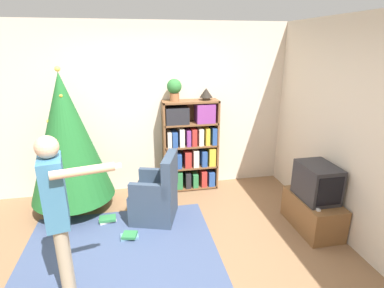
{
  "coord_description": "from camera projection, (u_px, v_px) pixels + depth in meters",
  "views": [
    {
      "loc": [
        -0.24,
        -2.75,
        2.27
      ],
      "look_at": [
        0.47,
        0.83,
        1.05
      ],
      "focal_mm": 28.0,
      "sensor_mm": 36.0,
      "label": 1
    }
  ],
  "objects": [
    {
      "name": "television",
      "position": [
        317.0,
        182.0,
        3.7
      ],
      "size": [
        0.39,
        0.53,
        0.45
      ],
      "color": "#28282D",
      "rests_on": "tv_stand"
    },
    {
      "name": "potted_plant",
      "position": [
        174.0,
        88.0,
        4.42
      ],
      "size": [
        0.22,
        0.22,
        0.33
      ],
      "color": "#935B38",
      "rests_on": "bookshelf"
    },
    {
      "name": "wall_back",
      "position": [
        149.0,
        109.0,
        4.66
      ],
      "size": [
        8.0,
        0.1,
        2.6
      ],
      "color": "beige",
      "rests_on": "ground_plane"
    },
    {
      "name": "area_rug",
      "position": [
        121.0,
        249.0,
        3.48
      ],
      "size": [
        2.21,
        1.7,
        0.01
      ],
      "color": "#3D4C70",
      "rests_on": "ground_plane"
    },
    {
      "name": "standing_person",
      "position": [
        58.0,
        209.0,
        2.53
      ],
      "size": [
        0.69,
        0.46,
        1.59
      ],
      "rotation": [
        0.0,
        0.0,
        -1.37
      ],
      "color": "#9E937F",
      "rests_on": "ground_plane"
    },
    {
      "name": "table_lamp",
      "position": [
        206.0,
        93.0,
        4.54
      ],
      "size": [
        0.2,
        0.2,
        0.18
      ],
      "color": "#473828",
      "rests_on": "bookshelf"
    },
    {
      "name": "wall_right",
      "position": [
        362.0,
        136.0,
        3.32
      ],
      "size": [
        0.1,
        8.0,
        2.6
      ],
      "color": "beige",
      "rests_on": "ground_plane"
    },
    {
      "name": "bookshelf",
      "position": [
        191.0,
        145.0,
        4.75
      ],
      "size": [
        0.87,
        0.29,
        1.46
      ],
      "color": "brown",
      "rests_on": "ground_plane"
    },
    {
      "name": "book_pile_by_chair",
      "position": [
        130.0,
        236.0,
        3.68
      ],
      "size": [
        0.22,
        0.18,
        0.07
      ],
      "color": "#5B899E",
      "rests_on": "ground_plane"
    },
    {
      "name": "book_pile_near_tree",
      "position": [
        108.0,
        219.0,
        4.02
      ],
      "size": [
        0.24,
        0.18,
        0.06
      ],
      "color": "beige",
      "rests_on": "ground_plane"
    },
    {
      "name": "christmas_tree",
      "position": [
        67.0,
        138.0,
        3.99
      ],
      "size": [
        1.11,
        1.11,
        2.01
      ],
      "color": "#4C3323",
      "rests_on": "ground_plane"
    },
    {
      "name": "tv_stand",
      "position": [
        312.0,
        213.0,
        3.84
      ],
      "size": [
        0.44,
        0.81,
        0.42
      ],
      "color": "brown",
      "rests_on": "ground_plane"
    },
    {
      "name": "ground_plane",
      "position": [
        165.0,
        259.0,
        3.32
      ],
      "size": [
        14.0,
        14.0,
        0.0
      ],
      "primitive_type": "plane",
      "color": "#846042"
    },
    {
      "name": "game_remote",
      "position": [
        316.0,
        208.0,
        3.52
      ],
      "size": [
        0.04,
        0.12,
        0.02
      ],
      "color": "white",
      "rests_on": "tv_stand"
    },
    {
      "name": "armchair",
      "position": [
        157.0,
        197.0,
        4.02
      ],
      "size": [
        0.71,
        0.71,
        0.92
      ],
      "rotation": [
        0.0,
        0.0,
        -1.88
      ],
      "color": "#334256",
      "rests_on": "ground_plane"
    }
  ]
}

